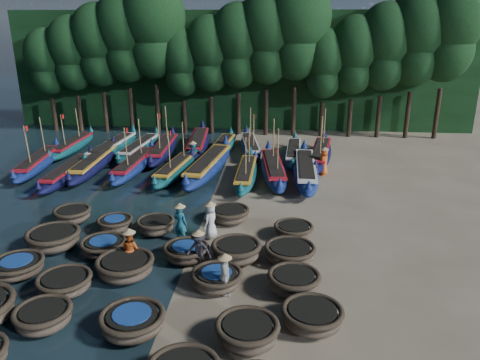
# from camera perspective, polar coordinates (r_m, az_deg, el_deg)

# --- Properties ---
(ground) EXTENTS (120.00, 120.00, 0.00)m
(ground) POSITION_cam_1_polar(r_m,az_deg,el_deg) (21.21, -5.47, -7.18)
(ground) COLOR gray
(ground) RESTS_ON ground
(foliage_wall) EXTENTS (40.00, 3.00, 10.00)m
(foliage_wall) POSITION_cam_1_polar(r_m,az_deg,el_deg) (42.54, 0.12, 13.29)
(foliage_wall) COLOR black
(foliage_wall) RESTS_ON ground
(coracle_6) EXTENTS (1.87, 1.87, 0.71)m
(coracle_6) POSITION_cam_1_polar(r_m,az_deg,el_deg) (16.68, -22.86, -15.09)
(coracle_6) COLOR brown
(coracle_6) RESTS_ON ground
(coracle_7) EXTENTS (2.48, 2.48, 0.73)m
(coracle_7) POSITION_cam_1_polar(r_m,az_deg,el_deg) (15.60, -12.97, -16.46)
(coracle_7) COLOR brown
(coracle_7) RESTS_ON ground
(coracle_8) EXTENTS (2.18, 2.18, 0.77)m
(coracle_8) POSITION_cam_1_polar(r_m,az_deg,el_deg) (14.81, 0.89, -18.01)
(coracle_8) COLOR brown
(coracle_8) RESTS_ON ground
(coracle_9) EXTENTS (2.14, 2.14, 0.71)m
(coracle_9) POSITION_cam_1_polar(r_m,az_deg,el_deg) (15.65, 8.80, -16.11)
(coracle_9) COLOR brown
(coracle_9) RESTS_ON ground
(coracle_10) EXTENTS (2.21, 2.21, 0.66)m
(coracle_10) POSITION_cam_1_polar(r_m,az_deg,el_deg) (20.10, -25.47, -9.48)
(coracle_10) COLOR brown
(coracle_10) RESTS_ON ground
(coracle_11) EXTENTS (2.42, 2.42, 0.69)m
(coracle_11) POSITION_cam_1_polar(r_m,az_deg,el_deg) (18.27, -20.59, -11.68)
(coracle_11) COLOR brown
(coracle_11) RESTS_ON ground
(coracle_12) EXTENTS (2.49, 2.49, 0.79)m
(coracle_12) POSITION_cam_1_polar(r_m,az_deg,el_deg) (18.57, -13.83, -10.19)
(coracle_12) COLOR brown
(coracle_12) RESTS_ON ground
(coracle_13) EXTENTS (2.26, 2.26, 0.68)m
(coracle_13) POSITION_cam_1_polar(r_m,az_deg,el_deg) (17.44, -2.86, -11.90)
(coracle_13) COLOR brown
(coracle_13) RESTS_ON ground
(coracle_14) EXTENTS (1.96, 1.96, 0.77)m
(coracle_14) POSITION_cam_1_polar(r_m,az_deg,el_deg) (17.27, 6.59, -12.17)
(coracle_14) COLOR brown
(coracle_14) RESTS_ON ground
(coracle_15) EXTENTS (2.63, 2.63, 0.83)m
(coracle_15) POSITION_cam_1_polar(r_m,az_deg,el_deg) (21.61, -21.79, -6.64)
(coracle_15) COLOR brown
(coracle_15) RESTS_ON ground
(coracle_16) EXTENTS (1.94, 1.94, 0.68)m
(coracle_16) POSITION_cam_1_polar(r_m,az_deg,el_deg) (20.43, -16.27, -7.76)
(coracle_16) COLOR brown
(coracle_16) RESTS_ON ground
(coracle_17) EXTENTS (1.89, 1.89, 0.66)m
(coracle_17) POSITION_cam_1_polar(r_m,az_deg,el_deg) (19.36, -6.60, -8.66)
(coracle_17) COLOR brown
(coracle_17) RESTS_ON ground
(coracle_18) EXTENTS (2.06, 2.06, 0.82)m
(coracle_18) POSITION_cam_1_polar(r_m,az_deg,el_deg) (19.10, -0.45, -8.64)
(coracle_18) COLOR brown
(coracle_18) RESTS_ON ground
(coracle_19) EXTENTS (2.39, 2.39, 0.69)m
(coracle_19) POSITION_cam_1_polar(r_m,az_deg,el_deg) (19.27, 6.10, -8.76)
(coracle_19) COLOR brown
(coracle_19) RESTS_ON ground
(coracle_20) EXTENTS (2.13, 2.13, 0.72)m
(coracle_20) POSITION_cam_1_polar(r_m,az_deg,el_deg) (23.97, -19.75, -3.99)
(coracle_20) COLOR brown
(coracle_20) RESTS_ON ground
(coracle_21) EXTENTS (1.89, 1.89, 0.65)m
(coracle_21) POSITION_cam_1_polar(r_m,az_deg,el_deg) (22.47, -14.99, -5.14)
(coracle_21) COLOR brown
(coracle_21) RESTS_ON ground
(coracle_22) EXTENTS (1.94, 1.94, 0.71)m
(coracle_22) POSITION_cam_1_polar(r_m,az_deg,el_deg) (21.80, -10.26, -5.45)
(coracle_22) COLOR brown
(coracle_22) RESTS_ON ground
(coracle_23) EXTENTS (2.29, 2.29, 0.72)m
(coracle_23) POSITION_cam_1_polar(r_m,az_deg,el_deg) (22.63, -1.30, -4.18)
(coracle_23) COLOR brown
(coracle_23) RESTS_ON ground
(coracle_24) EXTENTS (1.99, 1.99, 0.64)m
(coracle_24) POSITION_cam_1_polar(r_m,az_deg,el_deg) (21.22, 6.54, -6.10)
(coracle_24) COLOR brown
(coracle_24) RESTS_ON ground
(long_boat_0) EXTENTS (2.28, 7.70, 3.29)m
(long_boat_0) POSITION_cam_1_polar(r_m,az_deg,el_deg) (32.84, -23.41, 1.93)
(long_boat_0) COLOR navy
(long_boat_0) RESTS_ON ground
(long_boat_1) EXTENTS (1.35, 7.39, 1.30)m
(long_boat_1) POSITION_cam_1_polar(r_m,az_deg,el_deg) (30.21, -20.24, 0.86)
(long_boat_1) COLOR black
(long_boat_1) RESTS_ON ground
(long_boat_2) EXTENTS (1.59, 8.17, 1.44)m
(long_boat_2) POSITION_cam_1_polar(r_m,az_deg,el_deg) (31.36, -17.36, 1.93)
(long_boat_2) COLOR black
(long_boat_2) RESTS_ON ground
(long_boat_3) EXTENTS (1.64, 7.69, 3.27)m
(long_boat_3) POSITION_cam_1_polar(r_m,az_deg,el_deg) (30.49, -12.75, 1.80)
(long_boat_3) COLOR navy
(long_boat_3) RESTS_ON ground
(long_boat_4) EXTENTS (2.27, 7.53, 3.22)m
(long_boat_4) POSITION_cam_1_polar(r_m,az_deg,el_deg) (29.42, -7.70, 1.46)
(long_boat_4) COLOR #0E504F
(long_boat_4) RESTS_ON ground
(long_boat_5) EXTENTS (2.77, 8.99, 1.60)m
(long_boat_5) POSITION_cam_1_polar(r_m,az_deg,el_deg) (29.37, -3.87, 1.76)
(long_boat_5) COLOR navy
(long_boat_5) RESTS_ON ground
(long_boat_6) EXTENTS (1.35, 7.32, 3.11)m
(long_boat_6) POSITION_cam_1_polar(r_m,az_deg,el_deg) (28.10, 0.75, 0.74)
(long_boat_6) COLOR #0E504F
(long_boat_6) RESTS_ON ground
(long_boat_7) EXTENTS (2.31, 8.14, 3.48)m
(long_boat_7) POSITION_cam_1_polar(r_m,az_deg,el_deg) (28.86, 4.06, 1.32)
(long_boat_7) COLOR navy
(long_boat_7) RESTS_ON ground
(long_boat_8) EXTENTS (1.61, 8.69, 1.53)m
(long_boat_8) POSITION_cam_1_polar(r_m,az_deg,el_deg) (28.66, 8.02, 1.12)
(long_boat_8) COLOR navy
(long_boat_8) RESTS_ON ground
(long_boat_9) EXTENTS (1.36, 7.26, 3.08)m
(long_boat_9) POSITION_cam_1_polar(r_m,az_deg,el_deg) (36.49, -19.74, 3.95)
(long_boat_9) COLOR #0E504F
(long_boat_9) RESTS_ON ground
(long_boat_10) EXTENTS (2.14, 8.41, 1.48)m
(long_boat_10) POSITION_cam_1_polar(r_m,az_deg,el_deg) (34.60, -15.31, 3.74)
(long_boat_10) COLOR #0E504F
(long_boat_10) RESTS_ON ground
(long_boat_11) EXTENTS (2.00, 7.58, 1.34)m
(long_boat_11) POSITION_cam_1_polar(r_m,az_deg,el_deg) (34.45, -12.16, 3.83)
(long_boat_11) COLOR #0E504F
(long_boat_11) RESTS_ON ground
(long_boat_12) EXTENTS (1.73, 8.05, 3.42)m
(long_boat_12) POSITION_cam_1_polar(r_m,az_deg,el_deg) (33.61, -9.37, 3.69)
(long_boat_12) COLOR black
(long_boat_12) RESTS_ON ground
(long_boat_13) EXTENTS (2.21, 8.65, 1.53)m
(long_boat_13) POSITION_cam_1_polar(r_m,az_deg,el_deg) (34.82, -5.12, 4.48)
(long_boat_13) COLOR black
(long_boat_13) RESTS_ON ground
(long_boat_14) EXTENTS (1.96, 7.53, 1.33)m
(long_boat_14) POSITION_cam_1_polar(r_m,az_deg,el_deg) (33.69, -2.31, 3.90)
(long_boat_14) COLOR #0E504F
(long_boat_14) RESTS_ON ground
(long_boat_15) EXTENTS (2.43, 7.36, 3.16)m
(long_boat_15) POSITION_cam_1_polar(r_m,az_deg,el_deg) (34.11, 1.28, 4.10)
(long_boat_15) COLOR navy
(long_boat_15) RESTS_ON ground
(long_boat_16) EXTENTS (1.58, 7.28, 1.28)m
(long_boat_16) POSITION_cam_1_polar(r_m,az_deg,el_deg) (32.72, 6.56, 3.29)
(long_boat_16) COLOR #0E504F
(long_boat_16) RESTS_ON ground
(long_boat_17) EXTENTS (2.63, 8.14, 3.50)m
(long_boat_17) POSITION_cam_1_polar(r_m,az_deg,el_deg) (32.41, 9.75, 3.10)
(long_boat_17) COLOR black
(long_boat_17) RESTS_ON ground
(fisherman_0) EXTENTS (0.81, 0.96, 1.87)m
(fisherman_0) POSITION_cam_1_polar(r_m,az_deg,el_deg) (20.88, -3.60, -4.85)
(fisherman_0) COLOR silver
(fisherman_0) RESTS_ON ground
(fisherman_1) EXTENTS (0.73, 0.59, 1.92)m
(fisherman_1) POSITION_cam_1_polar(r_m,az_deg,el_deg) (20.67, -7.29, -5.05)
(fisherman_1) COLOR #1A5A6D
(fisherman_1) RESTS_ON ground
(fisherman_2) EXTENTS (0.94, 0.88, 1.75)m
(fisherman_2) POSITION_cam_1_polar(r_m,az_deg,el_deg) (19.06, -13.23, -8.03)
(fisherman_2) COLOR #D1561B
(fisherman_2) RESTS_ON ground
(fisherman_3) EXTENTS (1.10, 0.72, 1.80)m
(fisherman_3) POSITION_cam_1_polar(r_m,az_deg,el_deg) (18.46, -5.06, -8.47)
(fisherman_3) COLOR black
(fisherman_3) RESTS_ON ground
(fisherman_4) EXTENTS (0.55, 0.98, 1.77)m
(fisherman_4) POSITION_cam_1_polar(r_m,az_deg,el_deg) (16.76, -1.85, -11.42)
(fisherman_4) COLOR silver
(fisherman_4) RESTS_ON ground
(fisherman_5) EXTENTS (1.45, 1.26, 1.78)m
(fisherman_5) POSITION_cam_1_polar(r_m,az_deg,el_deg) (31.34, -5.73, 3.25)
(fisherman_5) COLOR #1A5A6D
(fisherman_5) RESTS_ON ground
(fisherman_6) EXTENTS (0.82, 0.97, 1.90)m
(fisherman_6) POSITION_cam_1_polar(r_m,az_deg,el_deg) (29.73, 10.22, 2.31)
(fisherman_6) COLOR #D1561B
(fisherman_6) RESTS_ON ground
(tree_0) EXTENTS (3.68, 3.68, 8.68)m
(tree_0) POSITION_cam_1_polar(r_m,az_deg,el_deg) (43.51, -22.44, 13.31)
(tree_0) COLOR black
(tree_0) RESTS_ON ground
(tree_1) EXTENTS (4.09, 4.09, 9.65)m
(tree_1) POSITION_cam_1_polar(r_m,az_deg,el_deg) (42.47, -19.71, 14.43)
(tree_1) COLOR black
(tree_1) RESTS_ON ground
(tree_2) EXTENTS (4.51, 4.51, 10.63)m
(tree_2) POSITION_cam_1_polar(r_m,az_deg,el_deg) (41.54, -16.82, 15.58)
(tree_2) COLOR black
(tree_2) RESTS_ON ground
(tree_3) EXTENTS (4.92, 4.92, 11.60)m
(tree_3) POSITION_cam_1_polar(r_m,az_deg,el_deg) (40.73, -13.78, 16.73)
(tree_3) COLOR black
(tree_3) RESTS_ON ground
(tree_4) EXTENTS (5.34, 5.34, 12.58)m
(tree_4) POSITION_cam_1_polar(r_m,az_deg,el_deg) (40.05, -10.58, 17.88)
(tree_4) COLOR black
(tree_4) RESTS_ON ground
(tree_5) EXTENTS (3.68, 3.68, 8.68)m
(tree_5) POSITION_cam_1_polar(r_m,az_deg,el_deg) (39.66, -7.03, 14.12)
(tree_5) COLOR black
(tree_5) RESTS_ON ground
(tree_6) EXTENTS (4.09, 4.09, 9.65)m
(tree_6) POSITION_cam_1_polar(r_m,az_deg,el_deg) (39.19, -3.66, 15.16)
(tree_6) COLOR black
(tree_6) RESTS_ON ground
(tree_7) EXTENTS (4.51, 4.51, 10.63)m
(tree_7) POSITION_cam_1_polar(r_m,az_deg,el_deg) (38.87, -0.19, 16.16)
(tree_7) COLOR black
(tree_7) RESTS_ON ground
(tree_8) EXTENTS (4.92, 4.92, 11.60)m
(tree_8) POSITION_cam_1_polar(r_m,az_deg,el_deg) (38.70, 3.35, 17.11)
(tree_8) COLOR black
(tree_8) RESTS_ON ground
(tree_9) EXTENTS (5.34, 5.34, 12.58)m
(tree_9) POSITION_cam_1_polar(r_m,az_deg,el_deg) (38.67, 6.96, 18.01)
(tree_9) COLOR black
(tree_9) RESTS_ON ground
(tree_10) EXTENTS (3.68, 3.68, 8.68)m
(tree_10) POSITION_cam_1_polar(r_m,az_deg,el_deg) (38.95, 10.28, 13.88)
(tree_10) COLOR black
(tree_10) RESTS_ON ground
(tree_11) EXTENTS (4.09, 4.09, 9.65)m
(tree_11) POSITION_cam_1_polar(r_m,az_deg,el_deg) (39.15, 13.80, 14.66)
(tree_11) COLOR black
(tree_11) RESTS_ON ground
(tree_12) EXTENTS (4.51, 4.51, 10.63)m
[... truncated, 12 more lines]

